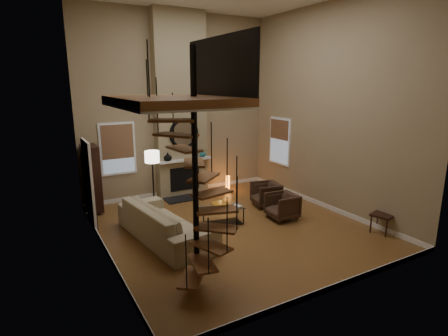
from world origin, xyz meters
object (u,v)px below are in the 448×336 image
hutch (92,178)px  armchair_near (268,194)px  side_chair (385,211)px  armchair_far (284,206)px  sofa (164,222)px  floor_lamp (152,162)px  coffee_table (221,213)px  accent_lamp (228,183)px

hutch → armchair_near: size_ratio=2.42×
side_chair → armchair_far: bearing=129.7°
sofa → side_chair: size_ratio=2.92×
armchair_far → floor_lamp: 3.64m
armchair_far → floor_lamp: size_ratio=0.42×
hutch → side_chair: size_ratio=1.83×
hutch → armchair_far: hutch is taller
armchair_near → hutch: bearing=-102.5°
sofa → hutch: bearing=14.5°
sofa → armchair_far: sofa is taller
hutch → floor_lamp: bearing=-31.7°
sofa → armchair_near: bearing=-86.5°
armchair_far → coffee_table: (-1.61, 0.48, -0.07)m
floor_lamp → side_chair: bearing=-42.4°
hutch → armchair_far: 5.17m
sofa → armchair_near: 3.43m
sofa → side_chair: side_chair is taller
armchair_near → accent_lamp: size_ratio=1.63×
armchair_far → coffee_table: 1.68m
sofa → side_chair: bearing=-122.7°
coffee_table → armchair_far: bearing=-16.4°
accent_lamp → coffee_table: bearing=-123.5°
armchair_far → side_chair: side_chair is taller
floor_lamp → armchair_near: bearing=-19.7°
armchair_near → armchair_far: size_ratio=1.02×
armchair_far → accent_lamp: size_ratio=1.60×
sofa → accent_lamp: 4.07m
armchair_near → side_chair: side_chair is taller
armchair_far → side_chair: bearing=43.6°
sofa → floor_lamp: size_ratio=1.66×
coffee_table → accent_lamp: accent_lamp is taller
hutch → floor_lamp: size_ratio=1.04×
side_chair → coffee_table: bearing=143.7°
coffee_table → floor_lamp: bearing=125.8°
armchair_far → side_chair: (1.51, -1.82, 0.17)m
armchair_near → armchair_far: (-0.24, -1.02, 0.00)m
accent_lamp → sofa: bearing=-140.8°
coffee_table → hutch: bearing=136.0°
armchair_near → coffee_table: 1.93m
sofa → coffee_table: 1.53m
hutch → floor_lamp: hutch is taller
coffee_table → side_chair: bearing=-36.3°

